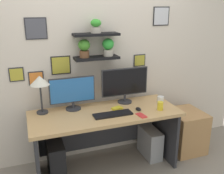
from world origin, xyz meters
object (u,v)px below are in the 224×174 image
at_px(cell_phone, 141,115).
at_px(keyboard, 113,114).
at_px(desk, 104,126).
at_px(scissors_tray, 117,108).
at_px(monitor_left, 72,92).
at_px(monitor_right, 125,84).
at_px(pen_cup, 160,106).
at_px(computer_mouse, 138,109).
at_px(computer_tower_right, 150,142).
at_px(computer_tower_left, 56,159).
at_px(coffee_mug, 160,100).
at_px(drawer_cabinet, 185,131).
at_px(desk_lamp, 40,83).

bearing_deg(cell_phone, keyboard, 148.96).
relative_size(desk, scissors_tray, 14.39).
bearing_deg(scissors_tray, monitor_left, 158.77).
relative_size(desk, monitor_right, 2.87).
distance_m(desk, pen_cup, 0.71).
distance_m(computer_mouse, computer_tower_right, 0.65).
distance_m(desk, keyboard, 0.28).
bearing_deg(computer_tower_right, monitor_right, 154.05).
distance_m(pen_cup, computer_tower_left, 1.37).
bearing_deg(coffee_mug, keyboard, -168.49).
bearing_deg(monitor_right, computer_tower_left, -169.88).
distance_m(coffee_mug, computer_tower_left, 1.45).
relative_size(monitor_right, scissors_tray, 5.01).
height_order(monitor_right, scissors_tray, monitor_right).
relative_size(cell_phone, drawer_cabinet, 0.25).
bearing_deg(monitor_left, computer_tower_right, -8.84).
distance_m(monitor_left, keyboard, 0.54).
distance_m(keyboard, pen_cup, 0.58).
xyz_separation_m(monitor_left, computer_mouse, (0.71, -0.30, -0.20)).
height_order(desk_lamp, cell_phone, desk_lamp).
height_order(keyboard, computer_mouse, computer_mouse).
height_order(monitor_left, cell_phone, monitor_left).
bearing_deg(monitor_right, computer_tower_right, -25.95).
relative_size(desk, monitor_left, 3.24).
relative_size(pen_cup, scissors_tray, 0.83).
height_order(desk_lamp, drawer_cabinet, desk_lamp).
xyz_separation_m(monitor_left, pen_cup, (0.96, -0.37, -0.16)).
bearing_deg(computer_mouse, keyboard, -174.43).
bearing_deg(desk, computer_tower_right, 0.91).
bearing_deg(computer_tower_left, monitor_left, 32.17).
distance_m(computer_mouse, drawer_cabinet, 0.93).
xyz_separation_m(scissors_tray, computer_tower_left, (-0.75, 0.03, -0.54)).
height_order(keyboard, cell_phone, keyboard).
distance_m(keyboard, scissors_tray, 0.17).
bearing_deg(keyboard, cell_phone, -23.30).
height_order(monitor_right, pen_cup, monitor_right).
distance_m(desk, scissors_tray, 0.27).
relative_size(monitor_left, drawer_cabinet, 0.95).
relative_size(monitor_left, computer_tower_left, 1.22).
height_order(monitor_right, keyboard, monitor_right).
bearing_deg(computer_tower_left, desk, 0.31).
distance_m(monitor_left, monitor_right, 0.66).
bearing_deg(computer_mouse, desk_lamp, 164.63).
relative_size(computer_mouse, drawer_cabinet, 0.16).
distance_m(keyboard, drawer_cabinet, 1.23).
distance_m(monitor_left, coffee_mug, 1.10).
xyz_separation_m(computer_tower_left, computer_tower_right, (1.23, 0.01, -0.03)).
xyz_separation_m(monitor_right, cell_phone, (0.02, -0.46, -0.24)).
xyz_separation_m(desk, coffee_mug, (0.74, -0.03, 0.25)).
bearing_deg(desk, monitor_right, 26.03).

